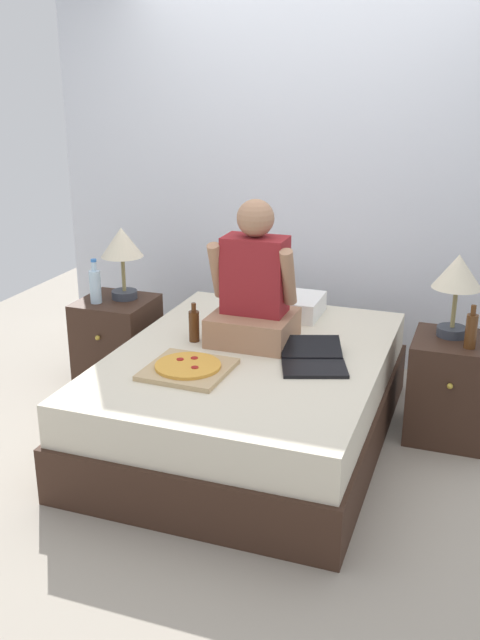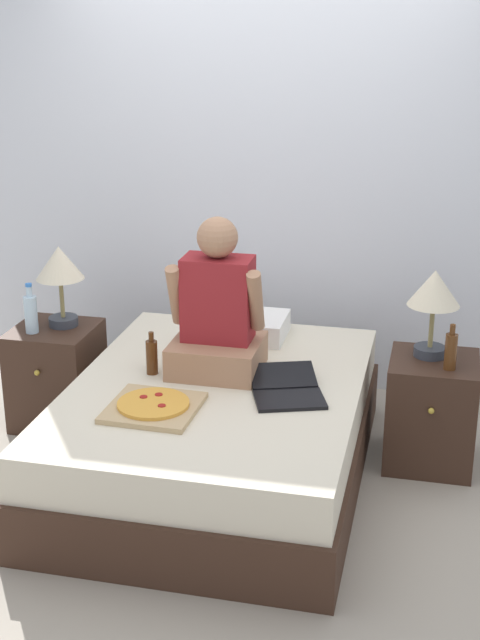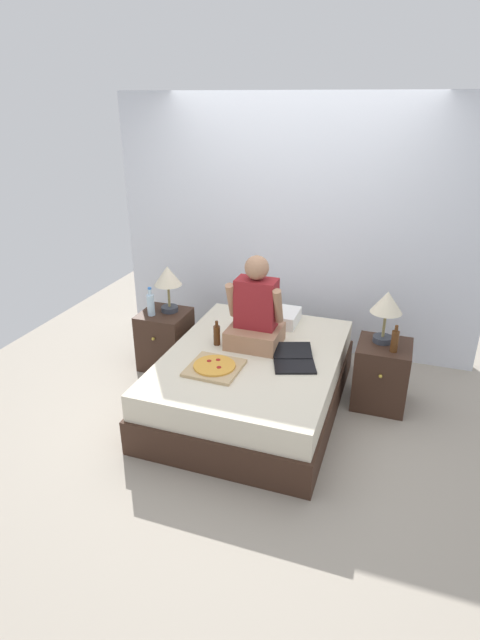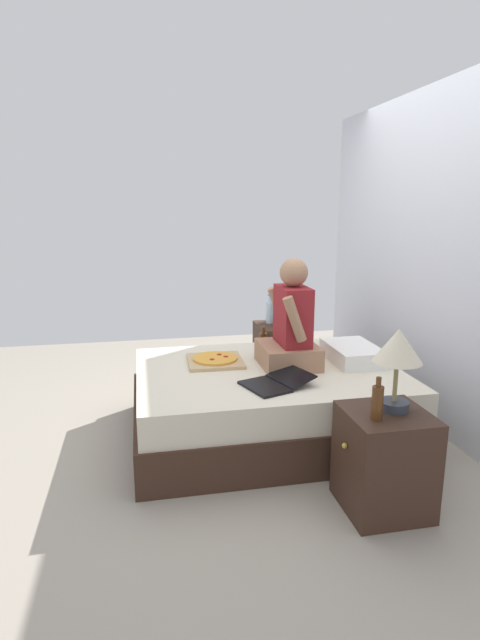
% 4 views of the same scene
% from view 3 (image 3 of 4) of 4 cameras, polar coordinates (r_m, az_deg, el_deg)
% --- Properties ---
extents(ground_plane, '(5.69, 5.69, 0.00)m').
position_cam_3_polar(ground_plane, '(4.39, 1.44, -9.65)').
color(ground_plane, '#9E9384').
extents(wall_back, '(3.69, 0.12, 2.50)m').
position_cam_3_polar(wall_back, '(5.06, 6.24, 10.37)').
color(wall_back, silver).
rests_on(wall_back, ground).
extents(bed, '(1.42, 1.90, 0.50)m').
position_cam_3_polar(bed, '(4.26, 1.47, -6.88)').
color(bed, '#382319').
rests_on(bed, ground).
extents(nightstand_left, '(0.44, 0.47, 0.57)m').
position_cam_3_polar(nightstand_left, '(4.92, -8.51, -2.18)').
color(nightstand_left, '#382319').
rests_on(nightstand_left, ground).
extents(lamp_on_left_nightstand, '(0.26, 0.26, 0.45)m').
position_cam_3_polar(lamp_on_left_nightstand, '(4.71, -8.25, 4.66)').
color(lamp_on_left_nightstand, '#333842').
rests_on(lamp_on_left_nightstand, nightstand_left).
extents(water_bottle, '(0.07, 0.07, 0.28)m').
position_cam_3_polar(water_bottle, '(4.72, -10.16, 1.80)').
color(water_bottle, silver).
rests_on(water_bottle, nightstand_left).
extents(nightstand_right, '(0.44, 0.47, 0.57)m').
position_cam_3_polar(nightstand_right, '(4.44, 15.85, -6.00)').
color(nightstand_right, '#382319').
rests_on(nightstand_right, ground).
extents(lamp_on_right_nightstand, '(0.26, 0.26, 0.45)m').
position_cam_3_polar(lamp_on_right_nightstand, '(4.22, 16.42, 1.56)').
color(lamp_on_right_nightstand, '#333842').
rests_on(lamp_on_right_nightstand, nightstand_right).
extents(beer_bottle, '(0.06, 0.06, 0.23)m').
position_cam_3_polar(beer_bottle, '(4.18, 17.27, -2.29)').
color(beer_bottle, '#512D14').
rests_on(beer_bottle, nightstand_right).
extents(pillow, '(0.52, 0.34, 0.12)m').
position_cam_3_polar(pillow, '(4.70, 3.51, 0.52)').
color(pillow, white).
rests_on(pillow, bed).
extents(person_seated, '(0.47, 0.40, 0.78)m').
position_cam_3_polar(person_seated, '(4.17, 1.80, 0.81)').
color(person_seated, '#A37556').
rests_on(person_seated, bed).
extents(laptop, '(0.44, 0.50, 0.07)m').
position_cam_3_polar(laptop, '(4.00, 6.18, -4.69)').
color(laptop, black).
rests_on(laptop, bed).
extents(pizza_box, '(0.41, 0.41, 0.05)m').
position_cam_3_polar(pizza_box, '(3.90, -2.94, -5.40)').
color(pizza_box, tan).
rests_on(pizza_box, bed).
extents(beer_bottle_on_bed, '(0.06, 0.06, 0.22)m').
position_cam_3_polar(beer_bottle_on_bed, '(4.24, -2.67, -1.70)').
color(beer_bottle_on_bed, '#4C2811').
rests_on(beer_bottle_on_bed, bed).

